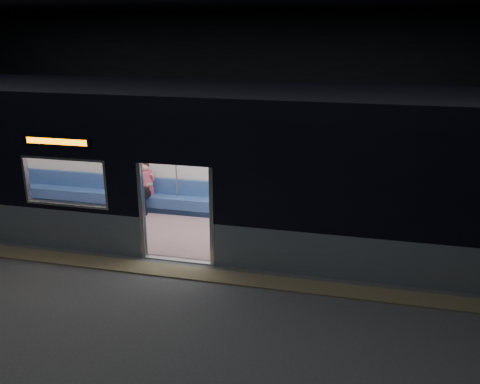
% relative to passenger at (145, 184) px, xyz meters
% --- Properties ---
extents(station_floor, '(24.00, 14.00, 0.01)m').
position_rel_passenger_xyz_m(station_floor, '(1.78, -3.55, -0.76)').
color(station_floor, '#47494C').
rests_on(station_floor, ground).
extents(station_envelope, '(24.00, 14.00, 5.00)m').
position_rel_passenger_xyz_m(station_envelope, '(1.78, -3.55, 2.91)').
color(station_envelope, black).
rests_on(station_envelope, station_floor).
extents(tactile_strip, '(22.80, 0.50, 0.03)m').
position_rel_passenger_xyz_m(tactile_strip, '(1.78, -3.00, -0.74)').
color(tactile_strip, '#8C7F59').
rests_on(tactile_strip, station_floor).
extents(metro_car, '(18.00, 3.04, 3.35)m').
position_rel_passenger_xyz_m(metro_car, '(1.77, -1.00, 1.09)').
color(metro_car, gray).
rests_on(metro_car, station_floor).
extents(passenger, '(0.40, 0.64, 1.27)m').
position_rel_passenger_xyz_m(passenger, '(0.00, 0.00, 0.00)').
color(passenger, black).
rests_on(passenger, metro_car).
extents(handbag, '(0.30, 0.28, 0.12)m').
position_rel_passenger_xyz_m(handbag, '(0.04, -0.20, -0.11)').
color(handbag, black).
rests_on(handbag, passenger).
extents(transit_map, '(1.01, 0.03, 0.66)m').
position_rel_passenger_xyz_m(transit_map, '(6.78, 0.31, 0.72)').
color(transit_map, white).
rests_on(transit_map, metro_car).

